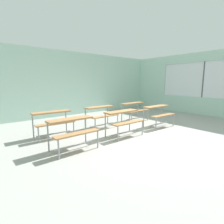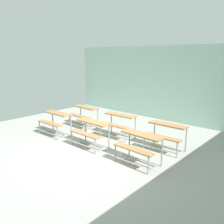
% 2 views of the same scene
% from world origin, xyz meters
% --- Properties ---
extents(ground, '(10.00, 9.00, 0.05)m').
position_xyz_m(ground, '(0.00, 0.00, -0.03)').
color(ground, '#9E9E99').
extents(wall_back, '(10.00, 0.12, 3.00)m').
position_xyz_m(wall_back, '(0.00, 4.50, 1.50)').
color(wall_back, silver).
rests_on(wall_back, ground).
extents(wall_right, '(0.12, 9.00, 3.00)m').
position_xyz_m(wall_right, '(5.00, -0.13, 1.45)').
color(wall_right, silver).
rests_on(wall_right, ground).
extents(desk_bench_r0c0, '(1.11, 0.62, 0.74)m').
position_xyz_m(desk_bench_r0c0, '(-1.99, 0.36, 0.56)').
color(desk_bench_r0c0, '#A87547').
rests_on(desk_bench_r0c0, ground).
extents(desk_bench_r0c1, '(1.10, 0.59, 0.74)m').
position_xyz_m(desk_bench_r0c1, '(-0.32, 0.39, 0.56)').
color(desk_bench_r0c1, '#A87547').
rests_on(desk_bench_r0c1, ground).
extents(desk_bench_r0c2, '(1.12, 0.62, 0.74)m').
position_xyz_m(desk_bench_r0c2, '(1.40, 0.40, 0.56)').
color(desk_bench_r0c2, '#A87547').
rests_on(desk_bench_r0c2, ground).
extents(desk_bench_r1c0, '(1.12, 0.63, 0.74)m').
position_xyz_m(desk_bench_r1c0, '(-1.98, 1.62, 0.56)').
color(desk_bench_r1c0, '#A87547').
rests_on(desk_bench_r1c0, ground).
extents(desk_bench_r1c1, '(1.13, 0.64, 0.74)m').
position_xyz_m(desk_bench_r1c1, '(-0.27, 1.59, 0.56)').
color(desk_bench_r1c1, '#A87547').
rests_on(desk_bench_r1c1, ground).
extents(desk_bench_r1c2, '(1.12, 0.62, 0.74)m').
position_xyz_m(desk_bench_r1c2, '(1.44, 1.61, 0.56)').
color(desk_bench_r1c2, '#A87547').
rests_on(desk_bench_r1c2, ground).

